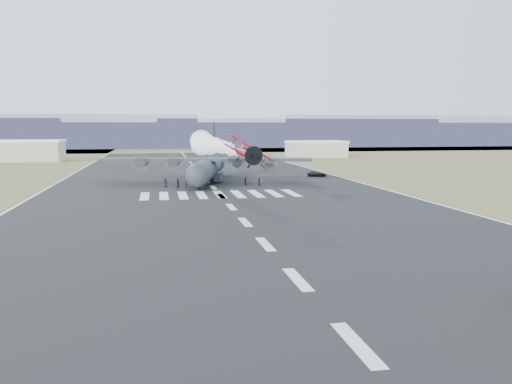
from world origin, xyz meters
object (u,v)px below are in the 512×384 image
object	(u,v)px
hangar_right	(316,149)
transport_aircraft	(207,167)
crew_c	(186,184)
crew_e	(165,183)
hangar_left	(23,151)
crew_d	(245,181)
crew_b	(259,182)
aerobatic_biplane	(246,153)
crew_f	(198,181)
crew_g	(204,182)
support_vehicle	(317,174)
crew_a	(166,183)
crew_h	(177,184)

from	to	relation	value
hangar_right	transport_aircraft	xyz separation A→B (m)	(-46.17, -79.60, 0.07)
crew_c	crew_e	distance (m)	4.57
hangar_left	crew_d	world-z (taller)	hangar_left
hangar_right	crew_e	distance (m)	102.75
crew_b	crew_e	world-z (taller)	crew_b
aerobatic_biplane	hangar_left	bearing A→B (deg)	108.40
crew_d	crew_f	world-z (taller)	crew_d
hangar_left	crew_g	world-z (taller)	hangar_left
crew_c	crew_d	world-z (taller)	crew_d
crew_g	crew_c	bearing A→B (deg)	-123.14
transport_aircraft	crew_e	world-z (taller)	transport_aircraft
crew_c	crew_d	xyz separation A→B (m)	(11.06, 1.91, 0.10)
crew_c	crew_g	size ratio (longest dim) A/B	0.85
aerobatic_biplane	crew_c	size ratio (longest dim) A/B	3.61
crew_f	hangar_right	bearing A→B (deg)	109.86
crew_e	crew_d	bearing A→B (deg)	-172.26
hangar_left	crew_e	world-z (taller)	hangar_left
aerobatic_biplane	support_vehicle	xyz separation A→B (m)	(24.36, 52.09, -7.32)
crew_e	crew_f	xyz separation A→B (m)	(6.05, 1.22, 0.02)
aerobatic_biplane	crew_b	bearing A→B (deg)	71.68
crew_d	crew_f	xyz separation A→B (m)	(-8.73, 1.97, -0.08)
hangar_left	transport_aircraft	size ratio (longest dim) A/B	0.60
transport_aircraft	support_vehicle	xyz separation A→B (m)	(25.02, 7.62, -2.48)
crew_b	crew_g	size ratio (longest dim) A/B	0.85
crew_f	crew_g	size ratio (longest dim) A/B	0.87
aerobatic_biplane	crew_a	bearing A→B (deg)	98.18
aerobatic_biplane	crew_f	xyz separation A→B (m)	(-3.01, 38.26, -7.12)
crew_b	crew_d	bearing A→B (deg)	-53.71
aerobatic_biplane	crew_f	size ratio (longest dim) A/B	3.53
aerobatic_biplane	crew_b	size ratio (longest dim) A/B	3.60
crew_d	crew_g	world-z (taller)	crew_g
transport_aircraft	crew_f	bearing A→B (deg)	-99.10
hangar_right	crew_g	xyz separation A→B (m)	(-47.69, -89.07, -2.09)
crew_e	crew_f	distance (m)	6.17
crew_f	crew_g	world-z (taller)	crew_g
aerobatic_biplane	crew_g	bearing A→B (deg)	88.16
hangar_left	crew_g	size ratio (longest dim) A/B	13.32
crew_h	hangar_left	bearing A→B (deg)	-86.14
support_vehicle	crew_g	distance (m)	31.56
hangar_right	support_vehicle	size ratio (longest dim) A/B	4.77
crew_b	crew_e	xyz separation A→B (m)	(-17.02, 2.35, -0.00)
transport_aircraft	support_vehicle	world-z (taller)	transport_aircraft
crew_f	crew_h	distance (m)	6.16
crew_c	hangar_right	bearing A→B (deg)	-58.70
aerobatic_biplane	crew_g	distance (m)	35.76
crew_a	crew_b	distance (m)	17.10
hangar_right	crew_c	world-z (taller)	hangar_right
aerobatic_biplane	crew_c	distance (m)	35.52
crew_d	crew_b	bearing A→B (deg)	-102.73
crew_a	crew_h	xyz separation A→B (m)	(1.98, -3.57, 0.10)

